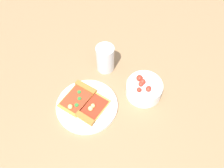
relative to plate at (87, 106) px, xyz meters
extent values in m
plane|color=#93704C|center=(-0.02, 0.05, -0.01)|extent=(2.40, 2.40, 0.00)
cylinder|color=white|center=(0.00, 0.00, 0.00)|extent=(0.23, 0.23, 0.01)
cube|color=gold|center=(0.02, 0.02, 0.01)|extent=(0.14, 0.13, 0.01)
cube|color=#A36B2D|center=(0.06, -0.01, 0.02)|extent=(0.06, 0.07, 0.02)
cube|color=#B22D19|center=(0.02, 0.02, 0.02)|extent=(0.12, 0.11, 0.00)
sphere|color=#F2D87F|center=(0.03, 0.01, 0.02)|extent=(0.02, 0.02, 0.02)
sphere|color=#EAD172|center=(0.01, 0.02, 0.02)|extent=(0.02, 0.02, 0.02)
cube|color=gold|center=(-0.03, -0.03, 0.01)|extent=(0.16, 0.15, 0.01)
cube|color=#A36B2D|center=(-0.07, 0.00, 0.02)|extent=(0.07, 0.08, 0.02)
cube|color=red|center=(-0.03, -0.03, 0.02)|extent=(0.13, 0.13, 0.00)
cylinder|color=#2D722D|center=(0.00, -0.04, 0.02)|extent=(0.02, 0.02, 0.00)
sphere|color=#EAD172|center=(0.01, -0.06, 0.02)|extent=(0.02, 0.02, 0.02)
cylinder|color=#2D722D|center=(-0.05, -0.03, 0.02)|extent=(0.01, 0.01, 0.00)
cylinder|color=#2D722D|center=(-0.02, -0.03, 0.02)|extent=(0.01, 0.01, 0.00)
cylinder|color=white|center=(-0.04, 0.22, 0.02)|extent=(0.13, 0.13, 0.06)
torus|color=white|center=(-0.04, 0.22, 0.05)|extent=(0.13, 0.13, 0.01)
sphere|color=red|center=(-0.01, 0.23, 0.05)|extent=(0.02, 0.02, 0.02)
sphere|color=red|center=(-0.01, 0.22, 0.06)|extent=(0.02, 0.02, 0.02)
sphere|color=red|center=(-0.01, 0.19, 0.06)|extent=(0.02, 0.02, 0.02)
sphere|color=red|center=(-0.06, 0.20, 0.06)|extent=(0.03, 0.03, 0.03)
sphere|color=red|center=(-0.04, 0.21, 0.06)|extent=(0.02, 0.02, 0.02)
sphere|color=red|center=(-0.04, 0.20, 0.05)|extent=(0.02, 0.02, 0.02)
cylinder|color=silver|center=(-0.18, 0.09, 0.05)|extent=(0.07, 0.07, 0.12)
cylinder|color=black|center=(-0.18, 0.09, 0.05)|extent=(0.06, 0.06, 0.10)
cube|color=white|center=(-0.17, 0.08, 0.09)|extent=(0.03, 0.03, 0.02)
cube|color=white|center=(-0.18, 0.10, 0.09)|extent=(0.02, 0.02, 0.02)
camera|label=1|loc=(0.43, 0.05, 0.74)|focal=36.79mm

